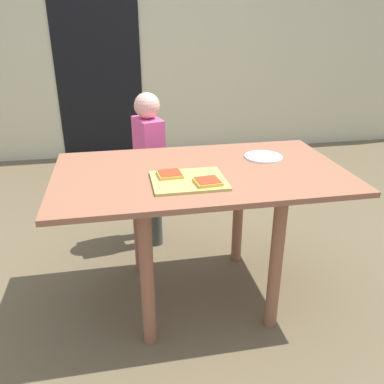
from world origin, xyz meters
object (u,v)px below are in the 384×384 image
object	(u,v)px
pizza_slice_near_right	(208,181)
child_left	(149,160)
pizza_slice_far_left	(170,174)
cutting_board	(188,181)
dining_table	(200,192)
plate_white_right	(263,157)

from	to	relation	value
pizza_slice_near_right	child_left	xyz separation A→B (m)	(-0.19, 0.89, -0.19)
pizza_slice_far_left	cutting_board	bearing A→B (deg)	-37.16
dining_table	pizza_slice_far_left	distance (m)	0.23
dining_table	plate_white_right	distance (m)	0.42
dining_table	pizza_slice_near_right	size ratio (longest dim) A/B	11.64
child_left	cutting_board	bearing A→B (deg)	-81.94
pizza_slice_far_left	child_left	world-z (taller)	child_left
cutting_board	plate_white_right	xyz separation A→B (m)	(0.47, 0.27, -0.00)
pizza_slice_near_right	child_left	bearing A→B (deg)	102.34
plate_white_right	dining_table	bearing A→B (deg)	-160.81
cutting_board	child_left	world-z (taller)	child_left
dining_table	cutting_board	world-z (taller)	cutting_board
cutting_board	pizza_slice_far_left	xyz separation A→B (m)	(-0.08, 0.06, 0.02)
pizza_slice_near_right	plate_white_right	bearing A→B (deg)	40.51
pizza_slice_far_left	pizza_slice_near_right	xyz separation A→B (m)	(0.16, -0.13, 0.00)
cutting_board	pizza_slice_near_right	xyz separation A→B (m)	(0.08, -0.06, 0.02)
dining_table	child_left	xyz separation A→B (m)	(-0.20, 0.69, -0.05)
pizza_slice_near_right	plate_white_right	distance (m)	0.52
cutting_board	plate_white_right	bearing A→B (deg)	29.91
plate_white_right	child_left	distance (m)	0.82
cutting_board	plate_white_right	distance (m)	0.54
pizza_slice_far_left	dining_table	bearing A→B (deg)	24.71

